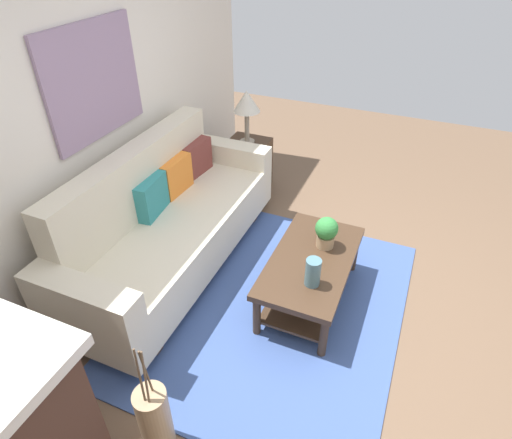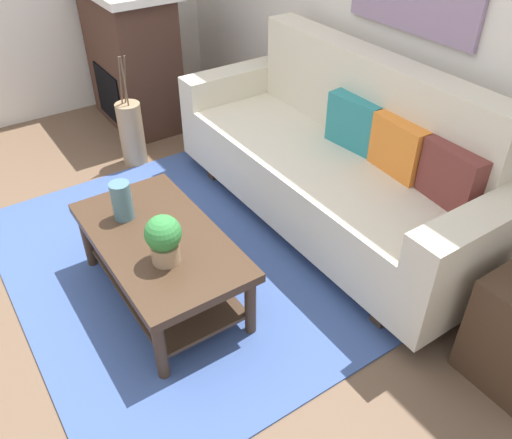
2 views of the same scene
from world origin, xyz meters
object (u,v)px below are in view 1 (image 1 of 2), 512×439
at_px(throw_pillow_orange, 176,176).
at_px(coffee_table, 311,270).
at_px(couch, 168,224).
at_px(throw_pillow_maroon, 196,158).
at_px(table_lamp, 247,103).
at_px(floor_vase, 155,420).
at_px(tabletop_vase, 313,272).
at_px(side_table, 247,165).
at_px(potted_plant_tabletop, 326,231).
at_px(throw_pillow_teal, 152,197).
at_px(framed_painting, 94,82).

bearing_deg(throw_pillow_orange, coffee_table, -103.22).
xyz_separation_m(couch, throw_pillow_maroon, (0.74, 0.12, 0.25)).
bearing_deg(table_lamp, floor_vase, -166.20).
bearing_deg(couch, coffee_table, -87.82).
distance_m(coffee_table, floor_vase, 1.55).
height_order(throw_pillow_maroon, floor_vase, throw_pillow_maroon).
bearing_deg(floor_vase, tabletop_vase, -23.75).
bearing_deg(side_table, throw_pillow_orange, 169.44).
relative_size(table_lamp, floor_vase, 1.14).
xyz_separation_m(couch, throw_pillow_orange, (0.37, 0.12, 0.25)).
distance_m(couch, potted_plant_tabletop, 1.33).
distance_m(couch, throw_pillow_teal, 0.28).
xyz_separation_m(tabletop_vase, framed_painting, (0.21, 1.80, 1.05)).
bearing_deg(throw_pillow_maroon, floor_vase, -157.05).
height_order(couch, side_table, couch).
distance_m(couch, floor_vase, 1.65).
relative_size(throw_pillow_orange, potted_plant_tabletop, 1.37).
bearing_deg(potted_plant_tabletop, couch, 100.54).
distance_m(throw_pillow_maroon, potted_plant_tabletop, 1.52).
xyz_separation_m(throw_pillow_teal, coffee_table, (0.05, -1.38, -0.37)).
distance_m(coffee_table, side_table, 1.85).
distance_m(couch, tabletop_vase, 1.35).
bearing_deg(couch, throw_pillow_teal, 90.00).
height_order(coffee_table, side_table, side_table).
distance_m(tabletop_vase, framed_painting, 2.09).
bearing_deg(side_table, throw_pillow_maroon, 164.32).
bearing_deg(framed_painting, floor_vase, -138.58).
height_order(throw_pillow_teal, potted_plant_tabletop, throw_pillow_teal).
distance_m(throw_pillow_teal, side_table, 1.55).
height_order(throw_pillow_maroon, side_table, throw_pillow_maroon).
bearing_deg(throw_pillow_maroon, side_table, -15.68).
distance_m(tabletop_vase, table_lamp, 2.15).
relative_size(couch, table_lamp, 4.13).
relative_size(throw_pillow_maroon, potted_plant_tabletop, 1.37).
bearing_deg(side_table, coffee_table, -140.66).
distance_m(throw_pillow_teal, table_lamp, 1.53).
bearing_deg(throw_pillow_teal, floor_vase, -147.23).
xyz_separation_m(throw_pillow_orange, coffee_table, (-0.32, -1.38, -0.37)).
height_order(tabletop_vase, table_lamp, table_lamp).
height_order(coffee_table, framed_painting, framed_painting).
bearing_deg(throw_pillow_orange, floor_vase, -152.94).
bearing_deg(couch, tabletop_vase, -98.97).
xyz_separation_m(side_table, framed_painting, (-1.48, 0.55, 1.31)).
bearing_deg(floor_vase, couch, 29.09).
height_order(side_table, table_lamp, table_lamp).
bearing_deg(side_table, couch, 176.84).
bearing_deg(tabletop_vase, couch, 81.03).
bearing_deg(floor_vase, framed_painting, 41.42).
bearing_deg(tabletop_vase, table_lamp, 36.54).
height_order(throw_pillow_teal, table_lamp, table_lamp).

